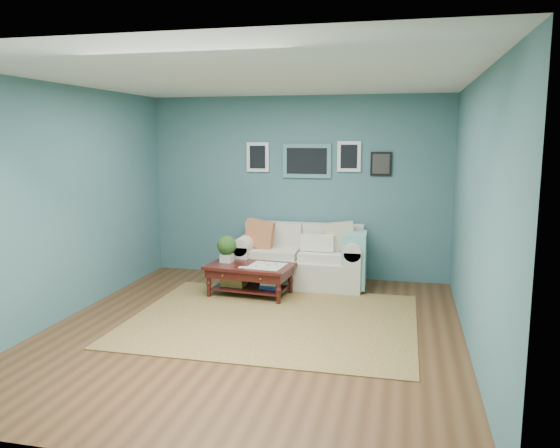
% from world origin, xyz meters
% --- Properties ---
extents(room_shell, '(5.00, 5.02, 2.70)m').
position_xyz_m(room_shell, '(0.01, 0.06, 1.36)').
color(room_shell, brown).
rests_on(room_shell, ground).
extents(area_rug, '(3.26, 2.61, 0.01)m').
position_xyz_m(area_rug, '(0.13, 0.41, 0.01)').
color(area_rug, brown).
rests_on(area_rug, ground).
extents(loveseat, '(1.84, 0.84, 0.95)m').
position_xyz_m(loveseat, '(0.23, 2.02, 0.39)').
color(loveseat, beige).
rests_on(loveseat, ground).
extents(coffee_table, '(1.18, 0.76, 0.79)m').
position_xyz_m(coffee_table, '(-0.46, 1.31, 0.35)').
color(coffee_table, black).
rests_on(coffee_table, ground).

